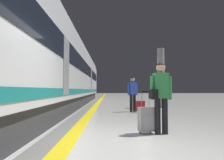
# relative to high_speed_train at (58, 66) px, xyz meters

# --- Properties ---
(ground_plane) EXTENTS (120.00, 120.00, 0.00)m
(ground_plane) POSITION_rel_high_speed_train_xyz_m (3.01, -7.50, -2.50)
(ground_plane) COLOR silver
(safety_line_strip) EXTENTS (0.36, 80.00, 0.01)m
(safety_line_strip) POSITION_rel_high_speed_train_xyz_m (2.10, 2.50, -2.50)
(safety_line_strip) COLOR yellow
(safety_line_strip) RESTS_ON ground
(tactile_edge_band) EXTENTS (0.61, 80.00, 0.01)m
(tactile_edge_band) POSITION_rel_high_speed_train_xyz_m (1.78, 2.50, -2.50)
(tactile_edge_band) COLOR slate
(tactile_edge_band) RESTS_ON ground
(high_speed_train) EXTENTS (2.94, 30.74, 4.97)m
(high_speed_train) POSITION_rel_high_speed_train_xyz_m (0.00, 0.00, 0.00)
(high_speed_train) COLOR #38383D
(high_speed_train) RESTS_ON ground
(traveller_foreground) EXTENTS (0.56, 0.33, 1.75)m
(traveller_foreground) POSITION_rel_high_speed_train_xyz_m (4.22, -6.89, -1.49)
(traveller_foreground) COLOR black
(traveller_foreground) RESTS_ON ground
(rolling_suitcase_foreground) EXTENTS (0.42, 0.32, 1.04)m
(rolling_suitcase_foreground) POSITION_rel_high_speed_train_xyz_m (3.89, -6.81, -2.15)
(rolling_suitcase_foreground) COLOR #9E9EA3
(rolling_suitcase_foreground) RESTS_ON ground
(passenger_near) EXTENTS (0.50, 0.31, 1.71)m
(passenger_near) POSITION_rel_high_speed_train_xyz_m (4.15, -1.96, -1.51)
(passenger_near) COLOR black
(passenger_near) RESTS_ON ground
(suitcase_near) EXTENTS (0.42, 0.30, 0.94)m
(suitcase_near) POSITION_rel_high_speed_train_xyz_m (4.47, -2.30, -2.20)
(suitcase_near) COLOR #A51E1E
(suitcase_near) RESTS_ON ground
(platform_pillar) EXTENTS (0.56, 0.56, 3.60)m
(platform_pillar) POSITION_rel_high_speed_train_xyz_m (6.15, 0.29, -0.78)
(platform_pillar) COLOR gray
(platform_pillar) RESTS_ON ground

